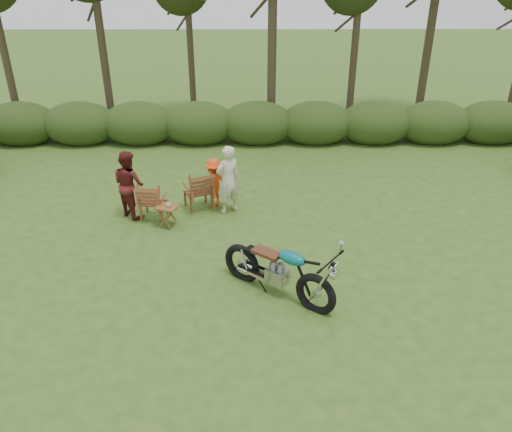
{
  "coord_description": "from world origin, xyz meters",
  "views": [
    {
      "loc": [
        -0.19,
        -7.46,
        5.6
      ],
      "look_at": [
        -0.11,
        1.64,
        0.9
      ],
      "focal_mm": 35.0,
      "sensor_mm": 36.0,
      "label": 1
    }
  ],
  "objects_px": {
    "child": "(215,206)",
    "adult_a": "(229,211)",
    "lawn_chair_right": "(199,207)",
    "lawn_chair_left": "(155,217)",
    "cup": "(169,205)",
    "motorcycle": "(277,293)",
    "adult_b": "(133,215)",
    "side_table": "(168,216)"
  },
  "relations": [
    {
      "from": "motorcycle",
      "to": "child",
      "type": "bearing_deg",
      "value": 148.17
    },
    {
      "from": "child",
      "to": "adult_b",
      "type": "bearing_deg",
      "value": -2.86
    },
    {
      "from": "side_table",
      "to": "child",
      "type": "xyz_separation_m",
      "value": [
        1.02,
        1.08,
        -0.26
      ]
    },
    {
      "from": "child",
      "to": "side_table",
      "type": "bearing_deg",
      "value": 30.22
    },
    {
      "from": "lawn_chair_right",
      "to": "child",
      "type": "xyz_separation_m",
      "value": [
        0.4,
        0.09,
        0.0
      ]
    },
    {
      "from": "motorcycle",
      "to": "lawn_chair_right",
      "type": "xyz_separation_m",
      "value": [
        -1.81,
        3.65,
        0.0
      ]
    },
    {
      "from": "lawn_chair_right",
      "to": "adult_a",
      "type": "distance_m",
      "value": 0.8
    },
    {
      "from": "motorcycle",
      "to": "adult_b",
      "type": "bearing_deg",
      "value": 173.72
    },
    {
      "from": "lawn_chair_left",
      "to": "adult_b",
      "type": "xyz_separation_m",
      "value": [
        -0.56,
        0.14,
        0.0
      ]
    },
    {
      "from": "lawn_chair_left",
      "to": "cup",
      "type": "distance_m",
      "value": 0.87
    },
    {
      "from": "cup",
      "to": "side_table",
      "type": "bearing_deg",
      "value": 164.47
    },
    {
      "from": "cup",
      "to": "adult_b",
      "type": "xyz_separation_m",
      "value": [
        -1.02,
        0.62,
        -0.57
      ]
    },
    {
      "from": "lawn_chair_right",
      "to": "lawn_chair_left",
      "type": "xyz_separation_m",
      "value": [
        -1.02,
        -0.53,
        0.0
      ]
    },
    {
      "from": "adult_a",
      "to": "child",
      "type": "bearing_deg",
      "value": -73.48
    },
    {
      "from": "motorcycle",
      "to": "side_table",
      "type": "xyz_separation_m",
      "value": [
        -2.43,
        2.66,
        0.26
      ]
    },
    {
      "from": "motorcycle",
      "to": "cup",
      "type": "xyz_separation_m",
      "value": [
        -2.38,
        2.64,
        0.57
      ]
    },
    {
      "from": "child",
      "to": "motorcycle",
      "type": "bearing_deg",
      "value": 94.25
    },
    {
      "from": "side_table",
      "to": "motorcycle",
      "type": "bearing_deg",
      "value": -47.54
    },
    {
      "from": "motorcycle",
      "to": "child",
      "type": "height_order",
      "value": "motorcycle"
    },
    {
      "from": "lawn_chair_right",
      "to": "side_table",
      "type": "distance_m",
      "value": 1.2
    },
    {
      "from": "cup",
      "to": "adult_a",
      "type": "bearing_deg",
      "value": 30.21
    },
    {
      "from": "adult_a",
      "to": "adult_b",
      "type": "height_order",
      "value": "adult_a"
    },
    {
      "from": "child",
      "to": "lawn_chair_right",
      "type": "bearing_deg",
      "value": -3.83
    },
    {
      "from": "side_table",
      "to": "cup",
      "type": "distance_m",
      "value": 0.31
    },
    {
      "from": "adult_b",
      "to": "side_table",
      "type": "bearing_deg",
      "value": -169.81
    },
    {
      "from": "lawn_chair_right",
      "to": "adult_a",
      "type": "relative_size",
      "value": 0.59
    },
    {
      "from": "cup",
      "to": "child",
      "type": "bearing_deg",
      "value": 48.35
    },
    {
      "from": "lawn_chair_right",
      "to": "child",
      "type": "distance_m",
      "value": 0.41
    },
    {
      "from": "lawn_chair_right",
      "to": "cup",
      "type": "bearing_deg",
      "value": 35.46
    },
    {
      "from": "motorcycle",
      "to": "lawn_chair_left",
      "type": "distance_m",
      "value": 4.22
    },
    {
      "from": "lawn_chair_right",
      "to": "side_table",
      "type": "xyz_separation_m",
      "value": [
        -0.62,
        -0.99,
        0.26
      ]
    },
    {
      "from": "child",
      "to": "adult_a",
      "type": "bearing_deg",
      "value": 123.16
    },
    {
      "from": "adult_a",
      "to": "child",
      "type": "xyz_separation_m",
      "value": [
        -0.37,
        0.31,
        0.0
      ]
    },
    {
      "from": "lawn_chair_left",
      "to": "adult_b",
      "type": "distance_m",
      "value": 0.58
    },
    {
      "from": "cup",
      "to": "adult_b",
      "type": "relative_size",
      "value": 0.07
    },
    {
      "from": "motorcycle",
      "to": "side_table",
      "type": "distance_m",
      "value": 3.61
    },
    {
      "from": "cup",
      "to": "motorcycle",
      "type": "bearing_deg",
      "value": -47.98
    },
    {
      "from": "lawn_chair_right",
      "to": "adult_b",
      "type": "distance_m",
      "value": 1.63
    },
    {
      "from": "motorcycle",
      "to": "child",
      "type": "distance_m",
      "value": 4.0
    },
    {
      "from": "adult_b",
      "to": "cup",
      "type": "bearing_deg",
      "value": -169.11
    },
    {
      "from": "adult_a",
      "to": "child",
      "type": "height_order",
      "value": "adult_a"
    },
    {
      "from": "lawn_chair_right",
      "to": "adult_a",
      "type": "height_order",
      "value": "adult_a"
    }
  ]
}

